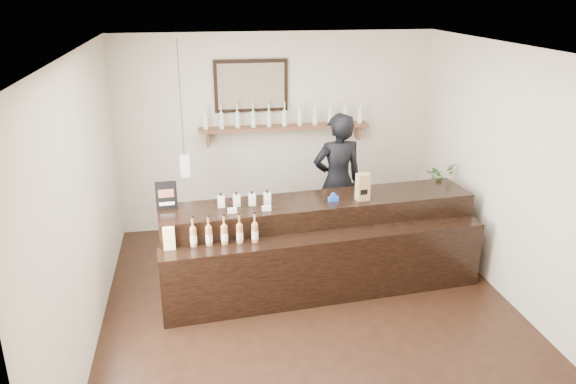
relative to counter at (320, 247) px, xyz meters
The scene contains 10 objects.
ground 0.78m from the counter, 111.59° to the right, with size 5.00×5.00×0.00m, color black.
room_shell 1.36m from the counter, 111.59° to the right, with size 5.00×5.00×5.00m.
back_wall_decor 2.25m from the counter, 101.77° to the left, with size 2.66×0.96×1.69m.
counter is the anchor object (origin of this frame).
promo_sign 1.88m from the counter, behind, with size 0.23×0.03×0.33m.
paper_bag 0.87m from the counter, ahead, with size 0.16×0.13×0.32m.
tape_dispenser 0.61m from the counter, 18.84° to the left, with size 0.12×0.07×0.10m.
side_cabinet 1.93m from the counter, 22.65° to the left, with size 0.48×0.60×0.78m.
potted_plant 1.99m from the counter, 22.65° to the left, with size 0.38×0.33×0.42m, color #3E6E2C.
shopkeeper 1.22m from the counter, 65.47° to the left, with size 0.77×0.50×2.10m, color black.
Camera 1 is at (-1.17, -5.26, 3.37)m, focal length 35.00 mm.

